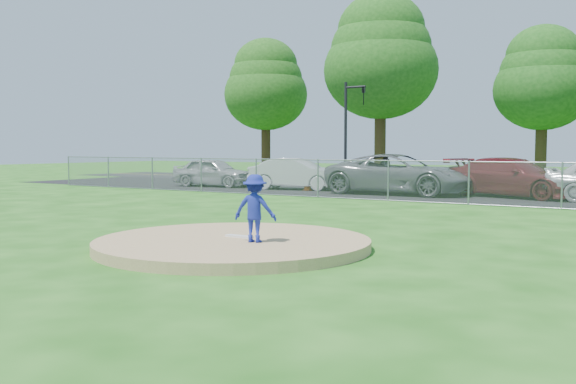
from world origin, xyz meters
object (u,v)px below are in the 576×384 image
traffic_cone (307,182)px  parked_car_darkred (513,177)px  parked_car_white (297,174)px  traffic_signal_left (349,123)px  tree_left (381,56)px  parked_car_silver (214,172)px  tree_far_left (266,84)px  pitcher (255,208)px  tree_center (543,78)px  parked_car_gray (399,174)px

traffic_cone → parked_car_darkred: (8.93, 0.99, 0.41)m
parked_car_white → traffic_signal_left: bearing=-5.8°
tree_left → parked_car_silver: size_ratio=2.95×
traffic_cone → parked_car_white: 0.88m
traffic_signal_left → parked_car_silver: 8.35m
parked_car_white → parked_car_darkred: size_ratio=0.83×
tree_far_left → parked_car_white: tree_far_left is taller
traffic_cone → parked_car_silver: (-5.55, 0.02, 0.35)m
pitcher → tree_far_left: bearing=-70.7°
tree_center → parked_car_silver: bearing=-122.7°
tree_left → parked_car_silver: bearing=-97.3°
tree_center → parked_car_white: tree_center is taller
traffic_signal_left → tree_left: bearing=104.0°
tree_left → parked_car_silver: 17.51m
tree_left → tree_center: bearing=16.7°
pitcher → parked_car_silver: bearing=-63.6°
pitcher → traffic_signal_left: bearing=-82.0°
tree_far_left → tree_center: tree_far_left is taller
tree_left → traffic_cone: 17.93m
tree_left → parked_car_silver: tree_left is taller
traffic_signal_left → parked_car_white: bearing=-85.0°
parked_car_gray → parked_car_darkred: (4.48, 0.91, -0.06)m
traffic_signal_left → parked_car_silver: (-4.24, -6.70, -2.63)m
pitcher → parked_car_gray: size_ratio=0.21×
parked_car_white → parked_car_gray: size_ratio=0.73×
traffic_signal_left → parked_car_white: traffic_signal_left is taller
traffic_signal_left → traffic_cone: (1.31, -6.72, -2.98)m
tree_left → pitcher: size_ratio=9.78×
tree_far_left → pitcher: size_ratio=8.38×
tree_left → traffic_signal_left: bearing=-76.0°
pitcher → parked_car_silver: pitcher is taller
parked_car_gray → traffic_signal_left: bearing=39.6°
parked_car_darkred → parked_car_silver: bearing=109.5°
tree_left → tree_center: tree_left is taller
parked_car_gray → parked_car_silver: bearing=89.0°
tree_left → parked_car_gray: 19.05m
tree_center → parked_car_white: size_ratio=2.20×
tree_center → pitcher: 34.64m
parked_car_silver → parked_car_gray: (10.00, 0.06, 0.12)m
traffic_signal_left → parked_car_white: 6.96m
pitcher → parked_car_white: parked_car_white is taller
tree_center → parked_car_darkred: 18.78m
traffic_signal_left → parked_car_darkred: (10.24, -5.73, -2.57)m
parked_car_silver → parked_car_white: (4.80, 0.27, 0.01)m
parked_car_gray → pitcher: bearing=-168.2°
traffic_cone → parked_car_darkred: bearing=6.3°
tree_left → parked_car_gray: size_ratio=2.05×
parked_car_silver → parked_car_darkred: parked_car_darkred is taller
tree_far_left → traffic_cone: (14.55, -17.72, -6.68)m
tree_far_left → parked_car_darkred: (23.48, -16.73, -6.27)m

